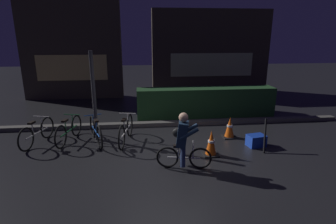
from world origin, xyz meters
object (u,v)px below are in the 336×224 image
(parked_bike_left_mid, at_px, (69,130))
(parked_bike_center_right, at_px, (126,130))
(cyclist, at_px, (183,140))
(street_post, at_px, (94,97))
(traffic_cone_near, at_px, (211,143))
(parked_bike_leftmost, at_px, (37,133))
(parked_bike_center_left, at_px, (96,131))
(blue_crate, at_px, (256,141))
(closed_umbrella, at_px, (265,135))
(traffic_cone_far, at_px, (230,128))

(parked_bike_left_mid, xyz_separation_m, parked_bike_center_right, (1.52, -0.22, 0.02))
(parked_bike_left_mid, distance_m, cyclist, 3.32)
(street_post, height_order, parked_bike_left_mid, street_post)
(parked_bike_left_mid, xyz_separation_m, traffic_cone_near, (3.56, -1.23, -0.02))
(parked_bike_leftmost, distance_m, parked_bike_center_left, 1.51)
(blue_crate, bearing_deg, parked_bike_left_mid, 170.34)
(cyclist, height_order, closed_umbrella, cyclist)
(parked_bike_center_left, distance_m, blue_crate, 4.20)
(parked_bike_left_mid, bearing_deg, traffic_cone_far, -79.38)
(street_post, xyz_separation_m, traffic_cone_far, (3.67, -0.22, -0.91))
(parked_bike_left_mid, relative_size, traffic_cone_near, 2.41)
(parked_bike_center_right, height_order, closed_umbrella, closed_umbrella)
(street_post, relative_size, parked_bike_leftmost, 1.63)
(parked_bike_left_mid, bearing_deg, cyclist, -110.04)
(traffic_cone_far, distance_m, blue_crate, 0.84)
(parked_bike_center_left, bearing_deg, cyclist, -148.28)
(parked_bike_center_right, bearing_deg, cyclist, -130.71)
(parked_bike_center_left, relative_size, parked_bike_center_right, 0.92)
(parked_bike_center_right, bearing_deg, closed_umbrella, -93.79)
(traffic_cone_far, bearing_deg, parked_bike_center_left, 179.71)
(parked_bike_center_left, height_order, blue_crate, parked_bike_center_left)
(parked_bike_leftmost, bearing_deg, blue_crate, -82.50)
(street_post, xyz_separation_m, parked_bike_left_mid, (-0.71, -0.07, -0.88))
(closed_umbrella, bearing_deg, cyclist, 130.35)
(parked_bike_left_mid, relative_size, closed_umbrella, 1.74)
(cyclist, bearing_deg, closed_umbrella, 28.19)
(parked_bike_leftmost, bearing_deg, traffic_cone_near, -89.72)
(parked_bike_leftmost, distance_m, parked_bike_left_mid, 0.79)
(street_post, relative_size, traffic_cone_far, 4.05)
(parked_bike_leftmost, height_order, parked_bike_left_mid, parked_bike_left_mid)
(parked_bike_left_mid, bearing_deg, parked_bike_center_right, -85.67)
(parked_bike_center_left, height_order, closed_umbrella, closed_umbrella)
(parked_bike_left_mid, xyz_separation_m, traffic_cone_far, (4.38, -0.15, -0.03))
(parked_bike_left_mid, xyz_separation_m, cyclist, (2.79, -1.78, 0.31))
(closed_umbrella, bearing_deg, traffic_cone_far, 54.29)
(traffic_cone_far, bearing_deg, parked_bike_left_mid, 178.06)
(traffic_cone_near, xyz_separation_m, closed_umbrella, (1.39, 0.15, 0.09))
(street_post, relative_size, cyclist, 1.92)
(traffic_cone_near, bearing_deg, blue_crate, 17.14)
(parked_bike_leftmost, height_order, traffic_cone_far, parked_bike_leftmost)
(parked_bike_center_right, bearing_deg, traffic_cone_near, -106.03)
(parked_bike_center_left, distance_m, traffic_cone_near, 3.05)
(parked_bike_leftmost, relative_size, blue_crate, 3.33)
(street_post, xyz_separation_m, parked_bike_leftmost, (-1.49, -0.16, -0.88))
(closed_umbrella, bearing_deg, blue_crate, 43.45)
(parked_bike_center_left, bearing_deg, blue_crate, -119.18)
(parked_bike_center_left, xyz_separation_m, cyclist, (2.07, -1.65, 0.30))
(parked_bike_leftmost, xyz_separation_m, blue_crate, (5.65, -0.74, -0.17))
(cyclist, relative_size, closed_umbrella, 1.47)
(traffic_cone_far, relative_size, cyclist, 0.47)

